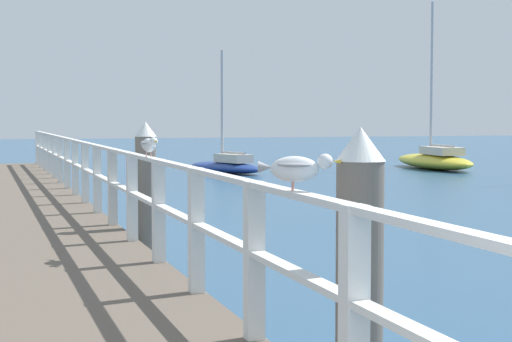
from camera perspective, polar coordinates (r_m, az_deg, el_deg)
The scene contains 8 objects.
pier_deck at distance 15.10m, azimuth -16.01°, elevation -3.14°, with size 2.68×27.23×0.50m, color brown.
pier_railing at distance 15.12m, azimuth -11.29°, elevation 0.37°, with size 0.12×25.75×1.06m.
dock_piling_near at distance 5.11m, azimuth 6.89°, elevation -7.82°, with size 0.29×0.29×1.93m.
dock_piling_far at distance 11.57m, azimuth -7.33°, elevation -1.44°, with size 0.29×0.29×1.93m.
seagull_foreground at distance 4.94m, azimuth 2.68°, elevation 0.23°, with size 0.45×0.25×0.21m.
seagull_background at distance 9.25m, azimuth -7.12°, elevation 1.77°, with size 0.20×0.48×0.21m.
boat_3 at distance 33.62m, azimuth 11.77°, elevation 0.74°, with size 2.12×5.79×6.42m.
boat_5 at distance 30.63m, azimuth -1.98°, elevation 0.39°, with size 2.48×4.32×4.38m.
Camera 1 is at (-0.46, -1.38, 1.98)m, focal length 60.19 mm.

